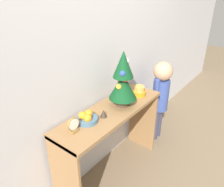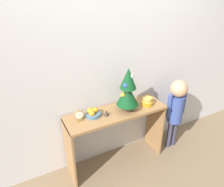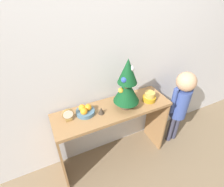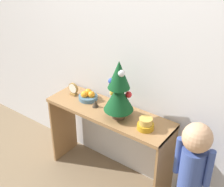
{
  "view_description": "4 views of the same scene",
  "coord_description": "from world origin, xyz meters",
  "px_view_note": "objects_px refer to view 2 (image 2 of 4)",
  "views": [
    {
      "loc": [
        -1.27,
        -0.81,
        1.69
      ],
      "look_at": [
        -0.01,
        0.16,
        0.9
      ],
      "focal_mm": 35.0,
      "sensor_mm": 36.0,
      "label": 1
    },
    {
      "loc": [
        -0.96,
        -1.59,
        2.02
      ],
      "look_at": [
        -0.05,
        0.17,
        0.97
      ],
      "focal_mm": 35.0,
      "sensor_mm": 36.0,
      "label": 2
    },
    {
      "loc": [
        -0.56,
        -0.97,
        1.79
      ],
      "look_at": [
        0.01,
        0.21,
        0.88
      ],
      "focal_mm": 28.0,
      "sensor_mm": 36.0,
      "label": 3
    },
    {
      "loc": [
        1.33,
        -1.58,
        2.15
      ],
      "look_at": [
        0.01,
        0.21,
        0.89
      ],
      "focal_mm": 50.0,
      "sensor_mm": 36.0,
      "label": 4
    }
  ],
  "objects_px": {
    "figurine": "(106,113)",
    "desk_clock": "(79,116)",
    "child_figure": "(176,105)",
    "singing_bowl": "(147,102)",
    "mini_tree": "(128,90)",
    "fruit_bowl": "(93,113)"
  },
  "relations": [
    {
      "from": "singing_bowl",
      "to": "child_figure",
      "type": "xyz_separation_m",
      "value": [
        0.42,
        -0.04,
        -0.14
      ]
    },
    {
      "from": "mini_tree",
      "to": "desk_clock",
      "type": "xyz_separation_m",
      "value": [
        -0.54,
        0.05,
        -0.19
      ]
    },
    {
      "from": "mini_tree",
      "to": "figurine",
      "type": "distance_m",
      "value": 0.33
    },
    {
      "from": "figurine",
      "to": "child_figure",
      "type": "bearing_deg",
      "value": -3.76
    },
    {
      "from": "mini_tree",
      "to": "figurine",
      "type": "height_order",
      "value": "mini_tree"
    },
    {
      "from": "figurine",
      "to": "child_figure",
      "type": "distance_m",
      "value": 0.94
    },
    {
      "from": "child_figure",
      "to": "singing_bowl",
      "type": "bearing_deg",
      "value": 174.6
    },
    {
      "from": "fruit_bowl",
      "to": "desk_clock",
      "type": "height_order",
      "value": "desk_clock"
    },
    {
      "from": "mini_tree",
      "to": "child_figure",
      "type": "distance_m",
      "value": 0.77
    },
    {
      "from": "figurine",
      "to": "desk_clock",
      "type": "bearing_deg",
      "value": 172.14
    },
    {
      "from": "fruit_bowl",
      "to": "figurine",
      "type": "xyz_separation_m",
      "value": [
        0.13,
        -0.06,
        -0.0
      ]
    },
    {
      "from": "figurine",
      "to": "child_figure",
      "type": "xyz_separation_m",
      "value": [
        0.93,
        -0.06,
        -0.13
      ]
    },
    {
      "from": "fruit_bowl",
      "to": "child_figure",
      "type": "relative_size",
      "value": 0.17
    },
    {
      "from": "fruit_bowl",
      "to": "singing_bowl",
      "type": "distance_m",
      "value": 0.65
    },
    {
      "from": "singing_bowl",
      "to": "desk_clock",
      "type": "relative_size",
      "value": 1.08
    },
    {
      "from": "fruit_bowl",
      "to": "figurine",
      "type": "relative_size",
      "value": 2.55
    },
    {
      "from": "desk_clock",
      "to": "singing_bowl",
      "type": "bearing_deg",
      "value": -4.39
    },
    {
      "from": "singing_bowl",
      "to": "desk_clock",
      "type": "distance_m",
      "value": 0.8
    },
    {
      "from": "mini_tree",
      "to": "figurine",
      "type": "xyz_separation_m",
      "value": [
        -0.25,
        0.01,
        -0.22
      ]
    },
    {
      "from": "mini_tree",
      "to": "figurine",
      "type": "relative_size",
      "value": 7.49
    },
    {
      "from": "fruit_bowl",
      "to": "desk_clock",
      "type": "relative_size",
      "value": 1.39
    },
    {
      "from": "singing_bowl",
      "to": "figurine",
      "type": "height_order",
      "value": "singing_bowl"
    }
  ]
}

